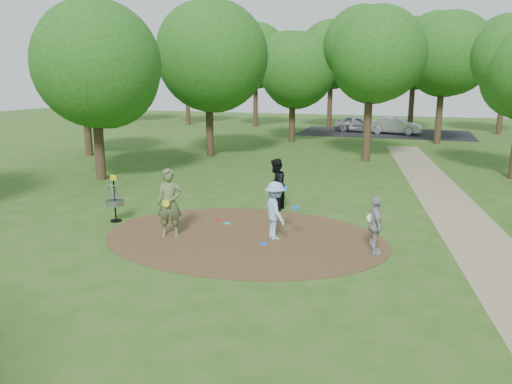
% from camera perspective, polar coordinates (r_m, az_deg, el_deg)
% --- Properties ---
extents(ground, '(100.00, 100.00, 0.00)m').
position_cam_1_polar(ground, '(14.66, -1.45, -5.20)').
color(ground, '#2D5119').
rests_on(ground, ground).
extents(dirt_clearing, '(8.40, 8.40, 0.02)m').
position_cam_1_polar(dirt_clearing, '(14.66, -1.45, -5.16)').
color(dirt_clearing, '#47301C').
rests_on(dirt_clearing, ground).
extents(footpath, '(7.55, 39.89, 0.01)m').
position_cam_1_polar(footpath, '(15.92, 23.92, -4.84)').
color(footpath, '#8C7A5B').
rests_on(footpath, ground).
extents(parking_lot, '(14.00, 8.00, 0.01)m').
position_cam_1_polar(parking_lot, '(43.46, 14.43, 6.55)').
color(parking_lot, black).
rests_on(parking_lot, ground).
extents(player_observer_with_disc, '(0.85, 0.69, 2.03)m').
position_cam_1_polar(player_observer_with_disc, '(14.68, -9.84, -1.25)').
color(player_observer_with_disc, '#576B3E').
rests_on(player_observer_with_disc, ground).
extents(player_throwing_with_disc, '(1.33, 1.25, 1.69)m').
position_cam_1_polar(player_throwing_with_disc, '(14.32, 2.22, -2.12)').
color(player_throwing_with_disc, '#9BBCE7').
rests_on(player_throwing_with_disc, ground).
extents(player_walking_with_disc, '(0.78, 0.92, 1.84)m').
position_cam_1_polar(player_walking_with_disc, '(17.34, 2.26, 0.82)').
color(player_walking_with_disc, black).
rests_on(player_walking_with_disc, ground).
extents(player_waiting_with_disc, '(0.65, 0.98, 1.56)m').
position_cam_1_polar(player_waiting_with_disc, '(13.46, 13.52, -3.76)').
color(player_waiting_with_disc, '#9C9C9F').
rests_on(player_waiting_with_disc, ground).
extents(disc_ground_cyan, '(0.22, 0.22, 0.02)m').
position_cam_1_polar(disc_ground_cyan, '(15.97, -3.33, -3.58)').
color(disc_ground_cyan, '#19CCBA').
rests_on(disc_ground_cyan, dirt_clearing).
extents(disc_ground_blue, '(0.22, 0.22, 0.02)m').
position_cam_1_polar(disc_ground_blue, '(14.05, 0.93, -5.89)').
color(disc_ground_blue, blue).
rests_on(disc_ground_blue, dirt_clearing).
extents(disc_ground_red, '(0.22, 0.22, 0.02)m').
position_cam_1_polar(disc_ground_red, '(16.40, -4.37, -3.15)').
color(disc_ground_red, '#B8122A').
rests_on(disc_ground_red, dirt_clearing).
extents(car_left, '(4.16, 2.01, 1.37)m').
position_cam_1_polar(car_left, '(43.87, 11.62, 7.64)').
color(car_left, '#B3B6BB').
rests_on(car_left, ground).
extents(car_right, '(4.31, 1.86, 1.38)m').
position_cam_1_polar(car_right, '(42.88, 15.57, 7.32)').
color(car_right, '#B7B9C0').
rests_on(car_right, ground).
extents(disc_golf_basket, '(0.63, 0.63, 1.54)m').
position_cam_1_polar(disc_golf_basket, '(16.66, -15.88, -0.35)').
color(disc_golf_basket, black).
rests_on(disc_golf_basket, ground).
extents(tree_ring, '(36.65, 45.31, 8.71)m').
position_cam_1_polar(tree_ring, '(22.27, 7.52, 14.30)').
color(tree_ring, '#332316').
rests_on(tree_ring, ground).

